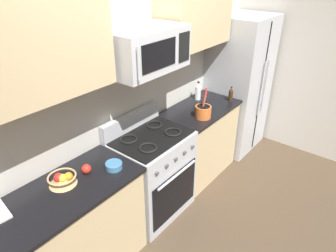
{
  "coord_description": "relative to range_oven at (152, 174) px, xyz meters",
  "views": [
    {
      "loc": [
        -1.83,
        -1.05,
        2.4
      ],
      "look_at": [
        0.11,
        0.5,
        1.03
      ],
      "focal_mm": 31.91,
      "sensor_mm": 36.0,
      "label": 1
    }
  ],
  "objects": [
    {
      "name": "ground_plane",
      "position": [
        0.0,
        -0.62,
        -0.47
      ],
      "size": [
        16.0,
        16.0,
        0.0
      ],
      "primitive_type": "plane",
      "color": "#473828"
    },
    {
      "name": "wall_back",
      "position": [
        0.0,
        0.36,
        0.83
      ],
      "size": [
        8.0,
        0.1,
        2.6
      ],
      "primitive_type": "cube",
      "color": "beige",
      "rests_on": "ground"
    },
    {
      "name": "counter_left",
      "position": [
        -0.98,
        -0.0,
        -0.02
      ],
      "size": [
        1.18,
        0.58,
        0.91
      ],
      "color": "tan",
      "rests_on": "ground"
    },
    {
      "name": "range_oven",
      "position": [
        0.0,
        0.0,
        0.0
      ],
      "size": [
        0.76,
        0.62,
        1.09
      ],
      "color": "#B2B5BA",
      "rests_on": "ground"
    },
    {
      "name": "counter_right",
      "position": [
        0.88,
        -0.0,
        -0.02
      ],
      "size": [
        0.97,
        0.58,
        0.91
      ],
      "color": "tan",
      "rests_on": "ground"
    },
    {
      "name": "refrigerator",
      "position": [
        1.78,
        -0.02,
        0.44
      ],
      "size": [
        0.79,
        0.69,
        1.84
      ],
      "color": "#B2B5BA",
      "rests_on": "ground"
    },
    {
      "name": "wall_right",
      "position": [
        2.28,
        -0.62,
        0.83
      ],
      "size": [
        0.1,
        8.0,
        2.6
      ],
      "primitive_type": "cube",
      "color": "beige",
      "rests_on": "ground"
    },
    {
      "name": "microwave",
      "position": [
        -0.0,
        0.03,
        1.28
      ],
      "size": [
        0.73,
        0.44,
        0.36
      ],
      "color": "#B2B5BA"
    },
    {
      "name": "upper_cabinets_left",
      "position": [
        -0.98,
        0.14,
        1.51
      ],
      "size": [
        1.17,
        0.34,
        0.77
      ],
      "color": "tan"
    },
    {
      "name": "upper_cabinets_right",
      "position": [
        0.88,
        0.14,
        1.51
      ],
      "size": [
        0.96,
        0.34,
        0.77
      ],
      "color": "tan"
    },
    {
      "name": "utensil_crock",
      "position": [
        0.68,
        -0.16,
        0.51
      ],
      "size": [
        0.17,
        0.17,
        0.34
      ],
      "color": "#D1662D",
      "rests_on": "counter_right"
    },
    {
      "name": "fruit_basket",
      "position": [
        -0.93,
        0.07,
        0.48
      ],
      "size": [
        0.22,
        0.22,
        0.1
      ],
      "color": "tan",
      "rests_on": "counter_left"
    },
    {
      "name": "apple_loose",
      "position": [
        -0.74,
        0.04,
        0.47
      ],
      "size": [
        0.08,
        0.08,
        0.08
      ],
      "primitive_type": "sphere",
      "color": "red",
      "rests_on": "counter_left"
    },
    {
      "name": "bottle_vinegar",
      "position": [
        1.05,
        0.16,
        0.54
      ],
      "size": [
        0.07,
        0.07,
        0.23
      ],
      "color": "silver",
      "rests_on": "counter_right"
    },
    {
      "name": "bottle_soy",
      "position": [
        1.25,
        -0.18,
        0.52
      ],
      "size": [
        0.05,
        0.05,
        0.19
      ],
      "color": "#382314",
      "rests_on": "counter_right"
    },
    {
      "name": "prep_bowl",
      "position": [
        -0.56,
        -0.09,
        0.46
      ],
      "size": [
        0.14,
        0.14,
        0.05
      ],
      "color": "teal",
      "rests_on": "counter_left"
    }
  ]
}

